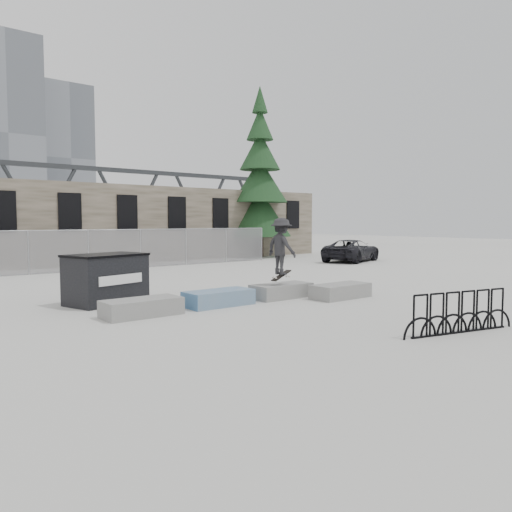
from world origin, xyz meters
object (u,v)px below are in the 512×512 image
at_px(planter_far_left, 142,307).
at_px(spruce_tree, 260,186).
at_px(planter_offset, 341,290).
at_px(suv, 352,250).
at_px(dumpster, 106,279).
at_px(bike_rack, 460,313).
at_px(planter_center_right, 281,290).
at_px(skateboarder, 281,246).
at_px(planter_center_left, 219,297).

xyz_separation_m(planter_far_left, spruce_tree, (16.02, 14.63, 4.55)).
bearing_deg(planter_offset, planter_far_left, 169.15).
xyz_separation_m(spruce_tree, suv, (1.73, -6.63, -4.14)).
height_order(dumpster, bike_rack, dumpster).
relative_size(planter_far_left, planter_offset, 1.00).
xyz_separation_m(planter_far_left, planter_center_right, (4.82, 0.01, 0.00)).
xyz_separation_m(planter_center_right, planter_offset, (1.42, -1.21, 0.00)).
bearing_deg(planter_center_right, bike_rack, -93.14).
relative_size(suv, skateboarder, 2.44).
xyz_separation_m(bike_rack, suv, (13.27, 14.14, 0.22)).
bearing_deg(dumpster, suv, 2.21).
bearing_deg(planter_center_right, skateboarder, -134.36).
distance_m(planter_offset, suv, 14.74).
bearing_deg(dumpster, planter_far_left, -107.04).
bearing_deg(suv, planter_center_left, 99.22).
bearing_deg(spruce_tree, dumpster, -142.63).
bearing_deg(planter_center_left, bike_rack, -71.63).
height_order(planter_center_right, bike_rack, bike_rack).
bearing_deg(planter_far_left, spruce_tree, 42.41).
bearing_deg(planter_center_left, dumpster, 134.26).
bearing_deg(dumpster, skateboarder, -45.00).
xyz_separation_m(planter_offset, suv, (11.51, 9.20, 0.41)).
height_order(planter_far_left, suv, suv).
relative_size(planter_center_left, planter_offset, 1.00).
relative_size(planter_center_left, planter_center_right, 1.00).
xyz_separation_m(planter_center_right, skateboarder, (-0.17, -0.17, 1.40)).
distance_m(planter_far_left, planter_center_right, 4.82).
height_order(planter_far_left, skateboarder, skateboarder).
distance_m(planter_center_left, skateboarder, 2.64).
distance_m(planter_offset, dumpster, 7.18).
relative_size(planter_far_left, dumpster, 0.80).
bearing_deg(planter_offset, planter_center_right, 139.68).
height_order(planter_center_left, planter_offset, same).
height_order(bike_rack, spruce_tree, spruce_tree).
xyz_separation_m(spruce_tree, skateboarder, (-11.37, -14.79, -3.15)).
height_order(bike_rack, suv, suv).
xyz_separation_m(planter_offset, dumpster, (-6.16, 3.65, 0.50)).
distance_m(bike_rack, skateboarder, 6.10).
relative_size(planter_far_left, spruce_tree, 0.17).
relative_size(planter_center_right, spruce_tree, 0.17).
height_order(planter_center_left, spruce_tree, spruce_tree).
xyz_separation_m(planter_center_left, planter_center_right, (2.39, -0.04, 0.00)).
bearing_deg(dumpster, spruce_tree, 22.14).
bearing_deg(skateboarder, suv, -59.30).
bearing_deg(spruce_tree, skateboarder, -127.56).
distance_m(planter_center_left, planter_center_right, 2.39).
distance_m(planter_center_left, suv, 17.27).
xyz_separation_m(bike_rack, skateboarder, (0.17, 5.98, 1.20)).
bearing_deg(spruce_tree, planter_offset, -121.71).
bearing_deg(suv, planter_center_right, 103.50).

